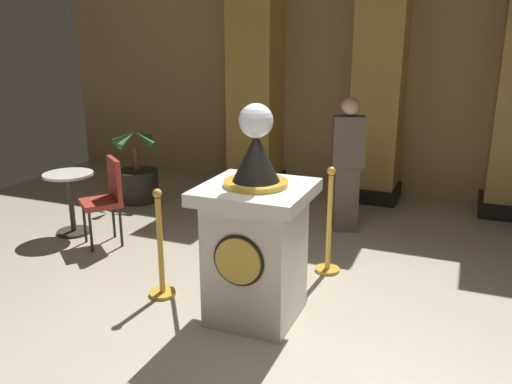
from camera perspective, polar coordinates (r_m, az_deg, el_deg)
ground_plane at (r=3.98m, az=1.51°, el=-16.97°), size 10.62×10.62×0.00m
back_wall at (r=7.73m, az=13.94°, el=12.52°), size 10.62×0.16×3.45m
pedestal_clock at (r=4.10m, az=-0.02°, el=-5.10°), size 0.83×0.83×1.74m
stanchion_near at (r=5.07m, az=7.99°, el=-4.77°), size 0.24×0.24×1.05m
stanchion_far at (r=4.65m, az=-10.39°, el=-7.30°), size 0.24×0.24×0.99m
velvet_rope at (r=4.65m, az=-0.79°, el=-1.13°), size 1.17×1.17×0.22m
column_left at (r=7.83m, az=-0.00°, el=12.44°), size 0.82×0.82×3.31m
column_centre_rear at (r=7.34m, az=13.40°, el=11.73°), size 0.76×0.76×3.31m
potted_palm_left at (r=7.44m, az=-12.87°, el=1.15°), size 0.68×0.68×1.02m
bystander_guest at (r=6.08m, az=10.03°, el=3.22°), size 0.41×0.32×1.57m
cafe_table at (r=6.35m, az=-19.72°, el=-0.34°), size 0.56×0.56×0.73m
cafe_chair_red at (r=5.88m, az=-16.05°, el=-0.20°), size 0.56×0.56×0.96m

